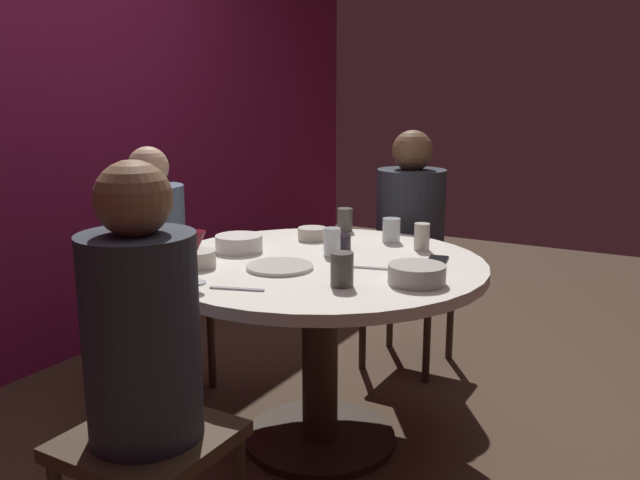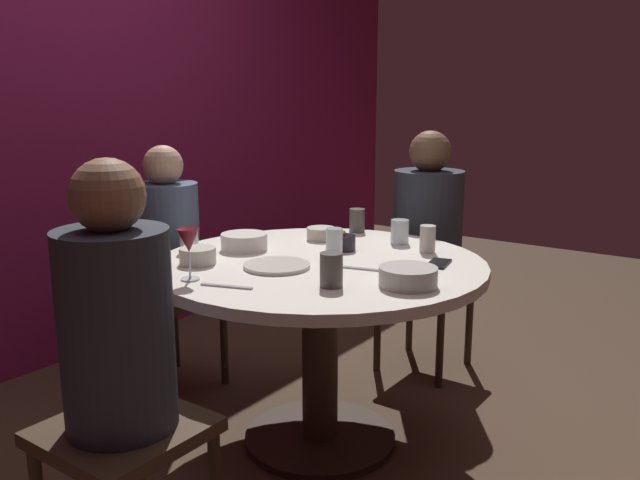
{
  "view_description": "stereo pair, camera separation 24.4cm",
  "coord_description": "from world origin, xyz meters",
  "views": [
    {
      "loc": [
        -2.07,
        -1.19,
        1.35
      ],
      "look_at": [
        0.0,
        0.0,
        0.82
      ],
      "focal_mm": 36.66,
      "sensor_mm": 36.0,
      "label": 1
    },
    {
      "loc": [
        -1.94,
        -1.39,
        1.35
      ],
      "look_at": [
        0.0,
        0.0,
        0.82
      ],
      "focal_mm": 36.66,
      "sensor_mm": 36.0,
      "label": 2
    }
  ],
  "objects": [
    {
      "name": "bowl_sauce_side",
      "position": [
        -0.3,
        0.34,
        0.77
      ],
      "size": [
        0.13,
        0.13,
        0.06
      ],
      "primitive_type": "cylinder",
      "color": "beige",
      "rests_on": "dining_table"
    },
    {
      "name": "seated_diner_right",
      "position": [
        0.9,
        0.0,
        0.73
      ],
      "size": [
        0.4,
        0.4,
        1.19
      ],
      "rotation": [
        0.0,
        0.0,
        3.14
      ],
      "color": "#3F2D1E",
      "rests_on": "ground"
    },
    {
      "name": "cup_far_edge",
      "position": [
        0.36,
        -0.27,
        0.8
      ],
      "size": [
        0.06,
        0.06,
        0.11
      ],
      "primitive_type": "cylinder",
      "color": "beige",
      "rests_on": "dining_table"
    },
    {
      "name": "bowl_serving_large",
      "position": [
        -0.11,
        -0.43,
        0.78
      ],
      "size": [
        0.19,
        0.19,
        0.06
      ],
      "primitive_type": "cylinder",
      "color": "#B2ADA3",
      "rests_on": "dining_table"
    },
    {
      "name": "knife_near_plate",
      "position": [
        -0.02,
        -0.2,
        0.75
      ],
      "size": [
        0.06,
        0.18,
        0.01
      ],
      "primitive_type": "cube",
      "rotation": [
        0.0,
        0.0,
        0.25
      ],
      "color": "#B7B7BC",
      "rests_on": "dining_table"
    },
    {
      "name": "fork_near_plate",
      "position": [
        -0.46,
        0.04,
        0.75
      ],
      "size": [
        0.07,
        0.18,
        0.01
      ],
      "primitive_type": "cube",
      "rotation": [
        0.0,
        0.0,
        0.33
      ],
      "color": "#B7B7BC",
      "rests_on": "dining_table"
    },
    {
      "name": "back_wall",
      "position": [
        0.0,
        1.61,
        1.3
      ],
      "size": [
        6.0,
        0.1,
        2.6
      ],
      "primitive_type": "cube",
      "color": "maroon",
      "rests_on": "ground"
    },
    {
      "name": "bowl_small_white",
      "position": [
        -0.03,
        0.36,
        0.78
      ],
      "size": [
        0.19,
        0.19,
        0.07
      ],
      "primitive_type": "cylinder",
      "color": "silver",
      "rests_on": "dining_table"
    },
    {
      "name": "cup_center_front",
      "position": [
        0.43,
        -0.1,
        0.79
      ],
      "size": [
        0.08,
        0.08,
        0.1
      ],
      "primitive_type": "cylinder",
      "color": "silver",
      "rests_on": "dining_table"
    },
    {
      "name": "bowl_salad_center",
      "position": [
        0.3,
        0.21,
        0.77
      ],
      "size": [
        0.12,
        0.12,
        0.05
      ],
      "primitive_type": "cylinder",
      "color": "beige",
      "rests_on": "dining_table"
    },
    {
      "name": "seated_diner_back",
      "position": [
        0.0,
        0.85,
        0.7
      ],
      "size": [
        0.4,
        0.4,
        1.14
      ],
      "rotation": [
        0.0,
        0.0,
        4.71
      ],
      "color": "#3F2D1E",
      "rests_on": "ground"
    },
    {
      "name": "cup_by_right_diner",
      "position": [
        0.53,
        0.17,
        0.8
      ],
      "size": [
        0.07,
        0.07,
        0.11
      ],
      "primitive_type": "cylinder",
      "color": "#4C4742",
      "rests_on": "dining_table"
    },
    {
      "name": "cup_beside_wine",
      "position": [
        -0.26,
        -0.23,
        0.8
      ],
      "size": [
        0.08,
        0.08,
        0.11
      ],
      "primitive_type": "cylinder",
      "color": "#4C4742",
      "rests_on": "dining_table"
    },
    {
      "name": "cell_phone",
      "position": [
        0.21,
        -0.39,
        0.75
      ],
      "size": [
        0.15,
        0.1,
        0.01
      ],
      "primitive_type": "cube",
      "rotation": [
        0.0,
        0.0,
        1.79
      ],
      "color": "black",
      "rests_on": "dining_table"
    },
    {
      "name": "cup_near_candle",
      "position": [
        0.09,
        -0.0,
        0.8
      ],
      "size": [
        0.07,
        0.07,
        0.11
      ],
      "primitive_type": "cylinder",
      "color": "silver",
      "rests_on": "dining_table"
    },
    {
      "name": "seated_diner_left",
      "position": [
        -0.92,
        0.0,
        0.74
      ],
      "size": [
        0.4,
        0.4,
        1.2
      ],
      "rotation": [
        0.0,
        0.0,
        6.28
      ],
      "color": "#3F2D1E",
      "rests_on": "ground"
    },
    {
      "name": "wine_glass",
      "position": [
        -0.47,
        0.2,
        0.87
      ],
      "size": [
        0.08,
        0.08,
        0.18
      ],
      "color": "silver",
      "rests_on": "dining_table"
    },
    {
      "name": "dinner_plate",
      "position": [
        -0.17,
        0.07,
        0.75
      ],
      "size": [
        0.24,
        0.24,
        0.01
      ],
      "primitive_type": "cylinder",
      "color": "beige",
      "rests_on": "dining_table"
    },
    {
      "name": "cup_by_left_diner",
      "position": [
        -0.19,
        0.5,
        0.79
      ],
      "size": [
        0.07,
        0.07,
        0.1
      ],
      "primitive_type": "cylinder",
      "color": "silver",
      "rests_on": "dining_table"
    },
    {
      "name": "ground_plane",
      "position": [
        0.0,
        0.0,
        0.0
      ],
      "size": [
        8.0,
        8.0,
        0.0
      ],
      "primitive_type": "plane",
      "color": "#4C3828"
    },
    {
      "name": "candle_holder",
      "position": [
        0.2,
        0.03,
        0.77
      ],
      "size": [
        0.1,
        0.1,
        0.08
      ],
      "color": "black",
      "rests_on": "dining_table"
    },
    {
      "name": "dining_table",
      "position": [
        0.0,
        0.0,
        0.58
      ],
      "size": [
        1.25,
        1.25,
        0.74
      ],
      "color": "silver",
      "rests_on": "ground"
    }
  ]
}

